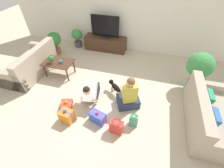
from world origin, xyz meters
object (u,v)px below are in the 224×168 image
(potted_plant_back_left, at_px, (77,36))
(dog, at_px, (115,86))
(tabletop_plant, at_px, (51,59))
(tv, at_px, (105,28))
(gift_box_a, at_px, (98,117))
(person_sitting, at_px, (129,96))
(mug, at_px, (61,62))
(sofa_right, at_px, (207,116))
(coffee_table, at_px, (58,64))
(potted_plant_corner_left, at_px, (54,41))
(gift_box_c, at_px, (67,104))
(gift_box_b, at_px, (67,116))
(person_kneeling, at_px, (91,92))
(sofa_left, at_px, (31,65))
(gift_bag_a, at_px, (133,120))
(tv_console, at_px, (106,43))
(gift_bag_b, at_px, (116,127))
(potted_plant_corner_right, at_px, (200,66))

(potted_plant_back_left, distance_m, dog, 2.89)
(tabletop_plant, bearing_deg, tv, 61.29)
(dog, bearing_deg, gift_box_a, 32.15)
(gift_box_a, bearing_deg, potted_plant_back_left, 121.58)
(person_sitting, xyz_separation_m, mug, (-2.10, 0.63, 0.17))
(sofa_right, xyz_separation_m, coffee_table, (-3.95, 0.74, 0.12))
(potted_plant_corner_left, xyz_separation_m, gift_box_c, (1.50, -2.15, -0.44))
(gift_box_b, relative_size, gift_box_c, 1.15)
(tv, bearing_deg, sofa_right, -39.72)
(coffee_table, distance_m, person_kneeling, 1.50)
(sofa_right, relative_size, coffee_table, 2.01)
(person_kneeling, xyz_separation_m, gift_box_b, (-0.32, -0.71, -0.16))
(coffee_table, bearing_deg, sofa_left, -170.66)
(person_kneeling, height_order, mug, person_kneeling)
(tv, bearing_deg, sofa_left, -132.41)
(gift_bag_a, distance_m, mug, 2.61)
(tv_console, distance_m, gift_bag_b, 3.46)
(potted_plant_back_left, relative_size, tabletop_plant, 3.07)
(potted_plant_back_left, distance_m, gift_bag_a, 3.96)
(gift_box_a, height_order, gift_bag_b, gift_bag_b)
(potted_plant_corner_left, height_order, gift_box_a, potted_plant_corner_left)
(sofa_left, distance_m, coffee_table, 0.90)
(dog, xyz_separation_m, gift_box_c, (-1.03, -0.78, -0.15))
(tv, distance_m, potted_plant_corner_right, 3.20)
(mug, bearing_deg, gift_box_a, -39.66)
(gift_box_c, xyz_separation_m, gift_bag_b, (1.36, -0.34, 0.10))
(sofa_left, bearing_deg, potted_plant_corner_left, 173.11)
(gift_box_b, bearing_deg, gift_bag_a, 10.59)
(gift_box_c, bearing_deg, person_sitting, 16.64)
(gift_bag_b, bearing_deg, tv, 110.82)
(coffee_table, relative_size, person_sitting, 0.91)
(sofa_right, relative_size, potted_plant_back_left, 2.49)
(potted_plant_corner_right, bearing_deg, coffee_table, -173.08)
(sofa_right, height_order, mug, sofa_right)
(potted_plant_back_left, bearing_deg, potted_plant_corner_right, -17.73)
(dog, bearing_deg, person_sitting, 92.36)
(gift_box_c, relative_size, tabletop_plant, 1.50)
(potted_plant_back_left, distance_m, gift_box_b, 3.43)
(person_kneeling, height_order, gift_bag_a, person_kneeling)
(gift_box_c, height_order, tabletop_plant, tabletop_plant)
(gift_bag_b, bearing_deg, gift_bag_a, 38.08)
(gift_box_a, bearing_deg, gift_bag_b, -16.89)
(person_sitting, distance_m, gift_bag_b, 0.80)
(gift_box_a, relative_size, gift_bag_a, 1.12)
(gift_box_a, bearing_deg, sofa_left, 155.66)
(person_kneeling, xyz_separation_m, tabletop_plant, (-1.43, 0.66, 0.27))
(gift_box_a, xyz_separation_m, gift_bag_a, (0.79, 0.11, 0.03))
(sofa_right, distance_m, person_kneeling, 2.65)
(person_kneeling, xyz_separation_m, dog, (0.50, 0.42, -0.10))
(potted_plant_corner_right, distance_m, tabletop_plant, 3.98)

